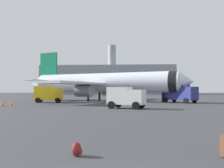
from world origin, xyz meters
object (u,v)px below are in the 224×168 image
object	(u,v)px
service_truck	(48,94)
fuel_truck	(179,93)
airplane_at_gate	(102,83)
safety_cone_mid	(2,103)
traveller_backpack	(77,149)
safety_cone_near	(11,103)
cargo_van	(126,97)

from	to	relation	value
service_truck	fuel_truck	distance (m)	23.22
service_truck	airplane_at_gate	bearing A→B (deg)	33.55
safety_cone_mid	traveller_backpack	size ratio (longest dim) A/B	1.57
service_truck	safety_cone_near	bearing A→B (deg)	-102.92
fuel_truck	safety_cone_mid	distance (m)	28.71
airplane_at_gate	traveller_backpack	world-z (taller)	airplane_at_gate
safety_cone_mid	safety_cone_near	bearing A→B (deg)	16.93
service_truck	fuel_truck	xyz separation A→B (m)	(23.20, 0.88, 0.16)
traveller_backpack	service_truck	bearing A→B (deg)	109.31
safety_cone_near	safety_cone_mid	size ratio (longest dim) A/B	0.92
airplane_at_gate	cargo_van	distance (m)	20.18
traveller_backpack	fuel_truck	bearing A→B (deg)	73.36
safety_cone_near	airplane_at_gate	bearing A→B (deg)	54.36
fuel_truck	safety_cone_mid	xyz separation A→B (m)	(-26.54, -10.85, -1.40)
airplane_at_gate	service_truck	bearing A→B (deg)	-146.45
airplane_at_gate	cargo_van	bearing A→B (deg)	-75.73
airplane_at_gate	fuel_truck	xyz separation A→B (m)	(14.25, -5.06, -1.88)
airplane_at_gate	cargo_van	world-z (taller)	airplane_at_gate
cargo_van	safety_cone_near	xyz separation A→B (m)	(-16.11, 3.87, -1.11)
safety_cone_near	traveller_backpack	size ratio (longest dim) A/B	1.45
airplane_at_gate	safety_cone_mid	distance (m)	20.38
fuel_truck	cargo_van	size ratio (longest dim) A/B	1.25
cargo_van	safety_cone_mid	bearing A→B (deg)	168.43
fuel_truck	traveller_backpack	world-z (taller)	fuel_truck
safety_cone_mid	traveller_backpack	xyz separation A→B (m)	(15.72, -25.36, -0.14)
cargo_van	traveller_backpack	world-z (taller)	cargo_van
cargo_van	safety_cone_mid	distance (m)	17.63
cargo_van	safety_cone_near	world-z (taller)	cargo_van
service_truck	safety_cone_mid	xyz separation A→B (m)	(-3.34, -9.97, -1.24)
cargo_van	airplane_at_gate	bearing A→B (deg)	104.27
fuel_truck	airplane_at_gate	bearing A→B (deg)	160.44
service_truck	safety_cone_near	xyz separation A→B (m)	(-2.21, -9.63, -1.26)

